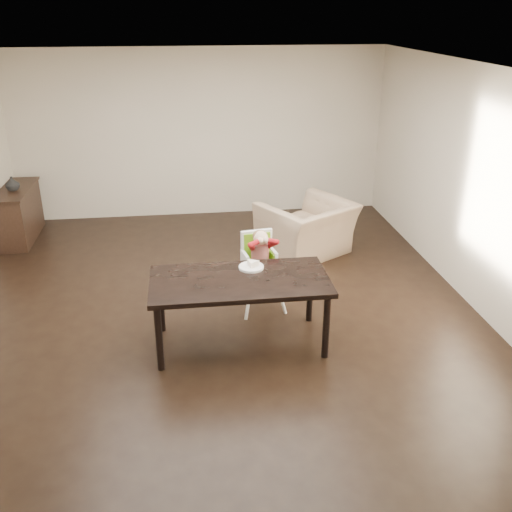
{
  "coord_description": "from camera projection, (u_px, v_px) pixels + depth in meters",
  "views": [
    {
      "loc": [
        -0.32,
        -5.78,
        3.27
      ],
      "look_at": [
        0.42,
        -0.23,
        0.8
      ],
      "focal_mm": 40.0,
      "sensor_mm": 36.0,
      "label": 1
    }
  ],
  "objects": [
    {
      "name": "vase",
      "position": [
        12.0,
        184.0,
        8.27
      ],
      "size": [
        0.23,
        0.24,
        0.2
      ],
      "primitive_type": "imported",
      "rotation": [
        0.0,
        0.0,
        0.18
      ],
      "color": "#99999E",
      "rests_on": "sideboard"
    },
    {
      "name": "ground",
      "position": [
        217.0,
        313.0,
        6.6
      ],
      "size": [
        7.0,
        7.0,
        0.0
      ],
      "primitive_type": "plane",
      "color": "black",
      "rests_on": "ground"
    },
    {
      "name": "sideboard",
      "position": [
        19.0,
        214.0,
        8.56
      ],
      "size": [
        0.44,
        1.26,
        0.79
      ],
      "color": "black",
      "rests_on": "ground"
    },
    {
      "name": "plate",
      "position": [
        252.0,
        266.0,
        5.95
      ],
      "size": [
        0.31,
        0.31,
        0.08
      ],
      "rotation": [
        0.0,
        0.0,
        0.22
      ],
      "color": "white",
      "rests_on": "dining_table"
    },
    {
      "name": "dining_table",
      "position": [
        240.0,
        286.0,
        5.75
      ],
      "size": [
        1.8,
        0.9,
        0.75
      ],
      "color": "black",
      "rests_on": "ground"
    },
    {
      "name": "room_walls",
      "position": [
        213.0,
        155.0,
        5.86
      ],
      "size": [
        6.02,
        7.02,
        2.71
      ],
      "color": "beige",
      "rests_on": "ground"
    },
    {
      "name": "high_chair",
      "position": [
        259.0,
        253.0,
        6.49
      ],
      "size": [
        0.46,
        0.46,
        0.97
      ],
      "rotation": [
        0.0,
        0.0,
        0.16
      ],
      "color": "white",
      "rests_on": "ground"
    },
    {
      "name": "armchair",
      "position": [
        307.0,
        220.0,
        7.97
      ],
      "size": [
        1.4,
        1.26,
        1.02
      ],
      "primitive_type": "imported",
      "rotation": [
        0.0,
        0.0,
        3.68
      ],
      "color": "tan",
      "rests_on": "ground"
    }
  ]
}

